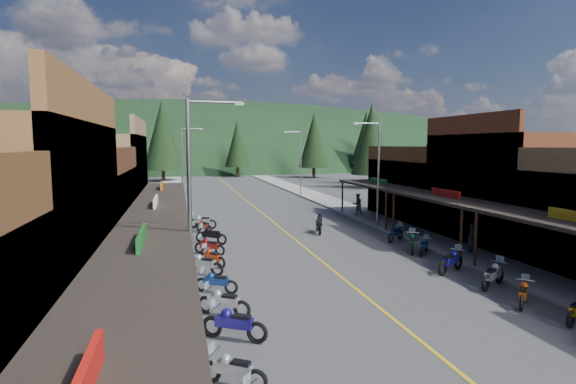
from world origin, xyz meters
TOP-DOWN VIEW (x-y plane):
  - ground at (0.00, 0.00)m, footprint 220.00×220.00m
  - centerline at (0.00, 20.00)m, footprint 0.15×90.00m
  - sidewalk_west at (-8.70, 20.00)m, footprint 3.40×94.00m
  - sidewalk_east at (8.70, 20.00)m, footprint 3.40×94.00m
  - shop_west_2 at (-13.75, 1.70)m, footprint 10.90×9.00m
  - shop_west_3 at (-13.78, 11.30)m, footprint 10.90×10.20m
  - shop_east_2 at (13.78, 1.70)m, footprint 10.90×9.00m
  - shop_east_3 at (13.75, 11.30)m, footprint 10.90×10.20m
  - streetlight_0 at (-6.95, -6.00)m, footprint 2.16×0.18m
  - streetlight_1 at (-6.95, 22.00)m, footprint 2.16×0.18m
  - streetlight_2 at (6.95, 8.00)m, footprint 2.16×0.18m
  - streetlight_3 at (6.95, 30.00)m, footprint 2.16×0.18m
  - ridge_hill at (0.00, 135.00)m, footprint 310.00×140.00m
  - pine_1 at (-24.00, 70.00)m, footprint 5.88×5.88m
  - pine_2 at (-10.00, 58.00)m, footprint 6.72×6.72m
  - pine_3 at (4.00, 66.00)m, footprint 5.04×5.04m
  - pine_4 at (18.00, 60.00)m, footprint 5.88×5.88m
  - pine_5 at (34.00, 72.00)m, footprint 6.72×6.72m
  - pine_6 at (46.00, 64.00)m, footprint 5.04×5.04m
  - pine_7 at (-32.00, 76.00)m, footprint 5.88×5.88m
  - pine_8 at (-22.00, 40.00)m, footprint 4.48×4.48m
  - pine_9 at (24.00, 45.00)m, footprint 4.93×4.93m
  - pine_10 at (-18.00, 50.00)m, footprint 5.38×5.38m
  - pine_11 at (20.00, 38.00)m, footprint 5.82×5.82m
  - bike_west_3 at (-6.22, -11.85)m, footprint 1.92×1.57m
  - bike_west_4 at (-5.85, -9.02)m, footprint 2.29×1.78m
  - bike_west_5 at (-5.98, -6.85)m, footprint 2.15×1.71m
  - bike_west_6 at (-6.03, -4.17)m, footprint 1.98×1.45m
  - bike_west_7 at (-6.41, -1.27)m, footprint 2.16×1.81m
  - bike_west_8 at (-5.87, 0.17)m, footprint 1.64×1.94m
  - bike_west_9 at (-5.84, 2.73)m, footprint 1.98×1.74m
  - bike_west_10 at (-5.54, 5.59)m, footprint 2.20×1.88m
  - bike_west_11 at (-5.77, 9.49)m, footprint 1.50×1.97m
  - bike_west_12 at (-5.80, 11.13)m, footprint 2.28×1.63m
  - bike_east_4 at (5.60, -8.58)m, footprint 1.82×1.79m
  - bike_east_5 at (5.97, -6.34)m, footprint 2.30×1.80m
  - bike_east_6 at (5.57, -3.78)m, footprint 2.31×1.75m
  - bike_east_7 at (6.24, -0.12)m, footprint 1.70×1.79m
  - bike_east_8 at (5.81, 0.46)m, footprint 1.73×2.37m
  - bike_east_9 at (6.31, 3.51)m, footprint 2.03×1.80m
  - rider_on_bike at (2.20, 7.26)m, footprint 1.02×2.12m
  - pedestrian_east_a at (8.80, -0.89)m, footprint 0.52×0.68m
  - pedestrian_east_b at (7.82, 13.70)m, footprint 0.97×0.62m

SIDE VIEW (x-z plane):
  - ground at x=0.00m, z-range 0.00..0.00m
  - ridge_hill at x=0.00m, z-range -30.00..30.00m
  - centerline at x=0.00m, z-range 0.00..0.01m
  - sidewalk_west at x=-8.70m, z-range 0.00..0.15m
  - sidewalk_east at x=8.70m, z-range 0.00..0.15m
  - bike_east_7 at x=6.24m, z-range 0.00..1.06m
  - bike_west_3 at x=-6.22m, z-range 0.00..1.08m
  - bike_west_6 at x=-6.03m, z-range 0.00..1.09m
  - bike_west_11 at x=-5.77m, z-range 0.00..1.09m
  - bike_east_4 at x=5.60m, z-range 0.00..1.09m
  - bike_west_8 at x=-5.87m, z-range 0.00..1.10m
  - bike_west_9 at x=-5.84m, z-range 0.00..1.14m
  - bike_east_9 at x=6.31m, z-range 0.00..1.17m
  - bike_west_5 at x=-5.98m, z-range 0.00..1.20m
  - bike_west_7 at x=-6.41m, z-range 0.00..1.22m
  - rider_on_bike at x=2.20m, z-range -0.15..1.39m
  - bike_west_12 at x=-5.80m, z-range 0.00..1.25m
  - bike_west_10 at x=-5.54m, z-range 0.00..1.25m
  - bike_west_4 at x=-5.85m, z-range 0.00..1.27m
  - bike_east_6 at x=5.57m, z-range 0.00..1.28m
  - bike_east_5 at x=5.97m, z-range 0.00..1.28m
  - bike_east_8 at x=5.81m, z-range 0.00..1.30m
  - pedestrian_east_a at x=8.80m, z-range 0.15..1.82m
  - pedestrian_east_b at x=7.82m, z-range 0.15..2.05m
  - shop_east_3 at x=13.75m, z-range -0.57..5.63m
  - shop_west_2 at x=-13.75m, z-range -0.57..5.63m
  - shop_east_2 at x=13.78m, z-range -0.58..7.62m
  - shop_west_3 at x=-13.78m, z-range -0.58..7.62m
  - streetlight_0 at x=-6.95m, z-range 0.46..8.46m
  - streetlight_1 at x=-6.95m, z-range 0.46..8.46m
  - streetlight_2 at x=6.95m, z-range 0.46..8.46m
  - streetlight_3 at x=6.95m, z-range 0.46..8.46m
  - pine_8 at x=-22.00m, z-range 0.98..10.98m
  - pine_9 at x=24.00m, z-range 0.98..11.78m
  - pine_3 at x=4.00m, z-range 0.98..11.98m
  - pine_6 at x=46.00m, z-range 0.98..11.98m
  - pine_10 at x=-18.00m, z-range 0.98..12.58m
  - pine_11 at x=20.00m, z-range 0.99..13.39m
  - pine_1 at x=-24.00m, z-range 0.99..13.49m
  - pine_4 at x=18.00m, z-range 0.99..13.49m
  - pine_7 at x=-32.00m, z-range 0.99..13.49m
  - pine_2 at x=-10.00m, z-range 0.99..14.99m
  - pine_5 at x=34.00m, z-range 0.99..14.99m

